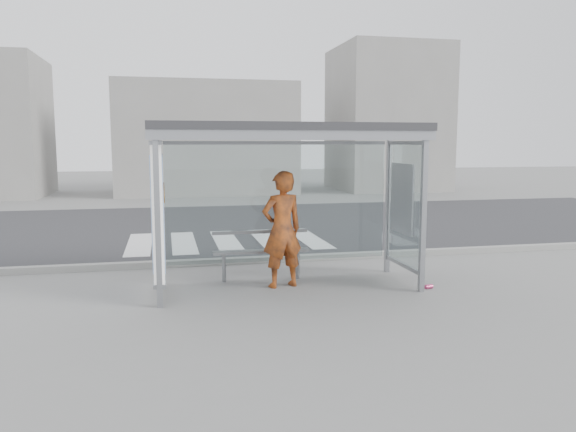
{
  "coord_description": "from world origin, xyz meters",
  "views": [
    {
      "loc": [
        -1.88,
        -8.64,
        2.32
      ],
      "look_at": [
        0.06,
        0.2,
        1.14
      ],
      "focal_mm": 35.0,
      "sensor_mm": 36.0,
      "label": 1
    }
  ],
  "objects_px": {
    "bus_shelter": "(263,164)",
    "person": "(282,229)",
    "bench": "(261,251)",
    "soda_can": "(429,287)"
  },
  "relations": [
    {
      "from": "bench",
      "to": "person",
      "type": "bearing_deg",
      "value": -63.83
    },
    {
      "from": "person",
      "to": "bench",
      "type": "height_order",
      "value": "person"
    },
    {
      "from": "bus_shelter",
      "to": "person",
      "type": "height_order",
      "value": "bus_shelter"
    },
    {
      "from": "bus_shelter",
      "to": "bench",
      "type": "relative_size",
      "value": 2.6
    },
    {
      "from": "person",
      "to": "soda_can",
      "type": "distance_m",
      "value": 2.53
    },
    {
      "from": "person",
      "to": "bench",
      "type": "bearing_deg",
      "value": -77.01
    },
    {
      "from": "person",
      "to": "bench",
      "type": "distance_m",
      "value": 0.72
    },
    {
      "from": "person",
      "to": "soda_can",
      "type": "relative_size",
      "value": 14.94
    },
    {
      "from": "soda_can",
      "to": "bench",
      "type": "bearing_deg",
      "value": 155.46
    },
    {
      "from": "person",
      "to": "bus_shelter",
      "type": "bearing_deg",
      "value": -12.1
    }
  ]
}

